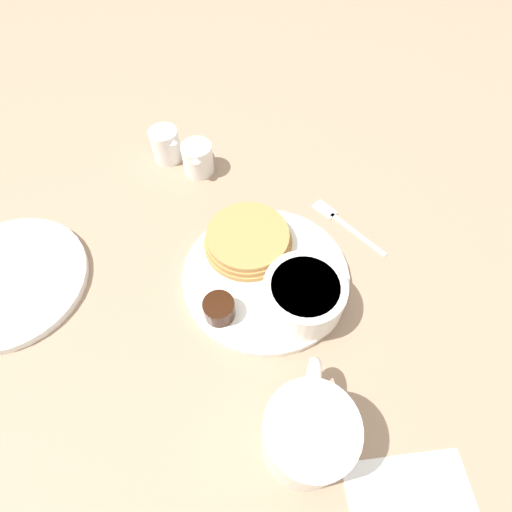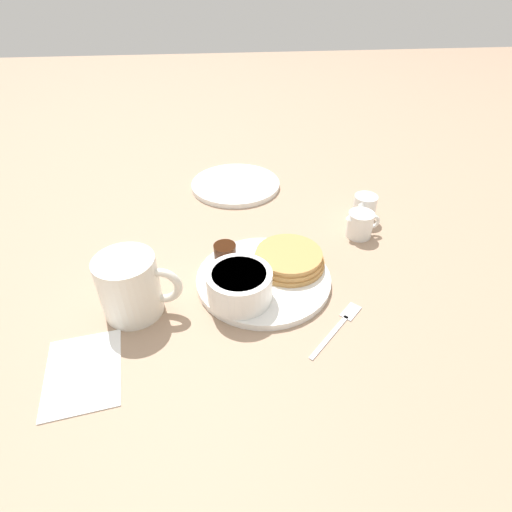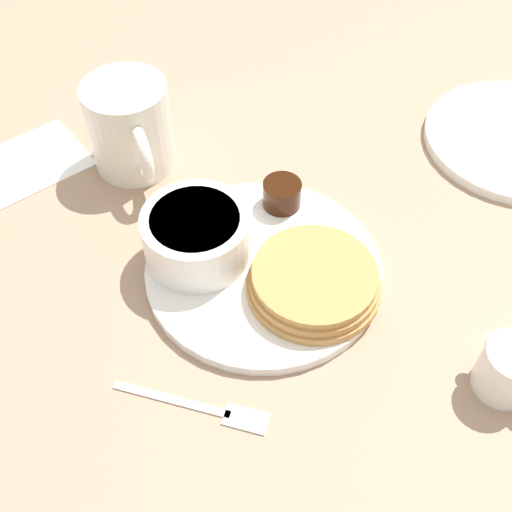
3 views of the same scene
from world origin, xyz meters
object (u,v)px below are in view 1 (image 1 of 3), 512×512
Objects in this scene: plate at (267,276)px; coffee_mug at (309,434)px; bowl at (305,295)px; creamer_pitcher_far at (166,144)px; fork at (342,221)px; creamer_pitcher_near at (199,158)px.

coffee_mug reaches higher than plate.
creamer_pitcher_far is at bearing -50.92° from bowl.
plate is at bearing -42.35° from bowl.
coffee_mug reaches higher than bowl.
creamer_pitcher_far is 0.32m from fork.
coffee_mug reaches higher than fork.
creamer_pitcher_near is (0.17, -0.42, -0.02)m from coffee_mug.
creamer_pitcher_near is at bearing -56.19° from bowl.
plate is 0.22m from coffee_mug.
coffee_mug is at bearing 117.01° from creamer_pitcher_far.
plate is at bearing 43.35° from fork.
creamer_pitcher_far is (0.23, -0.28, -0.01)m from bowl.
bowl is 0.31m from creamer_pitcher_near.
bowl is 0.17m from coffee_mug.
creamer_pitcher_near is at bearing -59.98° from plate.
coffee_mug is (-0.05, 0.21, 0.05)m from plate.
bowl is at bearing -90.16° from coffee_mug.
creamer_pitcher_far reaches higher than creamer_pitcher_near.
coffee_mug reaches higher than creamer_pitcher_far.
bowl reaches higher than creamer_pitcher_near.
bowl is at bearing 129.08° from creamer_pitcher_far.
bowl is 0.36m from creamer_pitcher_far.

